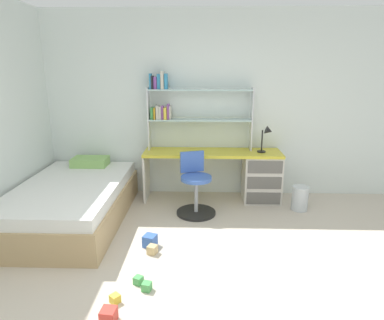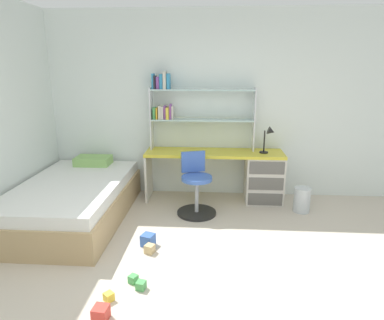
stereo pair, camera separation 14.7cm
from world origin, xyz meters
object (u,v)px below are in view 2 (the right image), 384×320
Objects in this scene: waste_bin at (302,200)px; desk_lamp at (269,136)px; desk at (250,174)px; toy_block_blue_2 at (148,240)px; toy_block_green_3 at (133,279)px; toy_block_red_0 at (101,313)px; toy_block_natural_1 at (150,249)px; bed_platform at (74,200)px; toy_block_yellow_4 at (109,297)px; toy_block_green_5 at (141,285)px; swivel_chair at (196,190)px; bookshelf_hutch at (187,105)px.

desk_lamp is at bearing 145.52° from waste_bin.
desk_lamp reaches higher than desk.
toy_block_green_3 is at bearing -90.44° from toy_block_blue_2.
toy_block_green_3 is at bearing 73.84° from toy_block_red_0.
toy_block_natural_1 is 0.52m from toy_block_green_3.
toy_block_red_0 is at bearing -133.15° from waste_bin.
desk reaches higher than toy_block_red_0.
toy_block_green_3 is at bearing -120.98° from desk.
desk_lamp is at bearing -12.94° from desk.
bed_platform is (-2.53, -0.72, -0.73)m from desk_lamp.
toy_block_red_0 reaches higher than toy_block_yellow_4.
desk is at bearing 61.55° from toy_block_red_0.
waste_bin is at bearing 46.85° from toy_block_red_0.
toy_block_green_3 is at bearing 60.13° from toy_block_yellow_4.
toy_block_green_5 is at bearing -118.06° from desk.
toy_block_yellow_4 is at bearing -145.02° from toy_block_green_5.
waste_bin reaches higher than toy_block_natural_1.
toy_block_yellow_4 is (-2.05, -1.95, -0.13)m from waste_bin.
desk_lamp is (0.23, -0.05, 0.57)m from desk.
toy_block_green_5 is (0.04, -0.60, -0.01)m from toy_block_natural_1.
waste_bin is at bearing -27.82° from desk.
desk is at bearing 61.94° from toy_block_green_5.
toy_block_red_0 is 1.51× the size of toy_block_green_5.
swivel_chair is at bearing 10.10° from bed_platform.
desk_lamp is at bearing 54.43° from toy_block_yellow_4.
bookshelf_hutch is 3.00m from toy_block_red_0.
toy_block_red_0 is at bearing -99.49° from bookshelf_hutch.
desk_lamp is 2.73m from bed_platform.
toy_block_natural_1 is 1.25× the size of toy_block_yellow_4.
swivel_chair is (-0.75, -0.50, -0.08)m from desk.
desk is 1.34m from bookshelf_hutch.
bookshelf_hutch is 1.23m from desk_lamp.
toy_block_green_5 is at bearing -86.36° from toy_block_natural_1.
bookshelf_hutch reaches higher than bed_platform.
desk_lamp is 2.18m from toy_block_blue_2.
toy_block_blue_2 is (0.14, 1.14, 0.01)m from toy_block_red_0.
swivel_chair reaches higher than toy_block_green_5.
bookshelf_hutch reaches higher than toy_block_red_0.
bookshelf_hutch is at bearing 170.54° from desk_lamp.
toy_block_red_0 is at bearing -62.02° from bed_platform.
bed_platform is (-2.30, -0.77, -0.16)m from desk.
toy_block_green_3 is at bearing 135.48° from toy_block_green_5.
bed_platform reaches higher than toy_block_green_3.
desk is at bearing 167.06° from desk_lamp.
waste_bin is at bearing 41.79° from toy_block_green_3.
toy_block_red_0 reaches higher than toy_block_natural_1.
toy_block_green_3 is at bearing -107.20° from swivel_chair.
toy_block_natural_1 reaches higher than toy_block_green_3.
toy_block_red_0 is (-1.37, -2.53, -0.35)m from desk.
toy_block_red_0 is at bearing -87.89° from toy_block_yellow_4.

